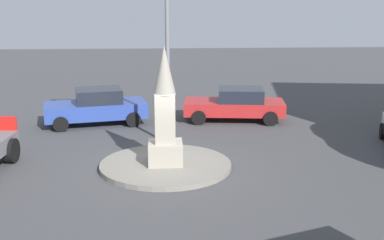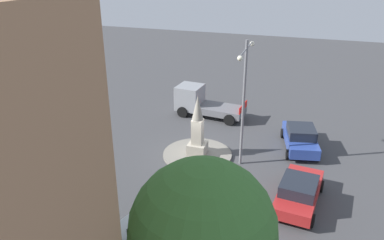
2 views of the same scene
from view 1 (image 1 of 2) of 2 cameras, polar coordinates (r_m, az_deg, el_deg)
The scene contains 6 objects.
ground_plane at distance 16.54m, azimuth -3.03°, elevation -5.44°, with size 80.00×80.00×0.00m, color #424244.
traffic_island at distance 16.52m, azimuth -3.03°, elevation -5.18°, with size 4.32×4.32×0.16m, color gray.
monument at distance 16.05m, azimuth -3.11°, elevation 0.53°, with size 1.11×1.11×3.85m.
streetlamp at distance 18.40m, azimuth -2.85°, elevation 11.08°, with size 3.78×0.28×7.51m.
car_blue_parked_left at distance 22.33m, azimuth -10.86°, elevation 1.53°, with size 4.63×2.74×1.58m.
car_red_far_side at distance 22.71m, azimuth 5.03°, elevation 1.82°, with size 4.66×2.48×1.48m.
Camera 1 is at (-0.13, -15.62, 5.44)m, focal length 46.73 mm.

